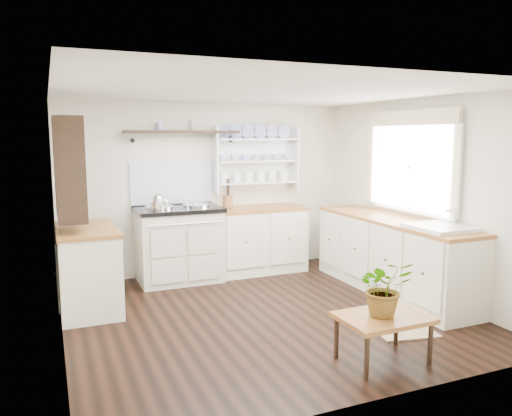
% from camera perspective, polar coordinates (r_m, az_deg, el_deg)
% --- Properties ---
extents(floor, '(4.00, 3.80, 0.01)m').
position_cam_1_polar(floor, '(5.40, 1.10, -11.99)').
color(floor, black).
rests_on(floor, ground).
extents(wall_back, '(4.00, 0.02, 2.30)m').
position_cam_1_polar(wall_back, '(6.88, -5.30, 2.22)').
color(wall_back, beige).
rests_on(wall_back, ground).
extents(wall_right, '(0.02, 3.80, 2.30)m').
position_cam_1_polar(wall_right, '(6.20, 18.30, 1.18)').
color(wall_right, beige).
rests_on(wall_right, ground).
extents(wall_left, '(0.02, 3.80, 2.30)m').
position_cam_1_polar(wall_left, '(4.68, -21.84, -1.15)').
color(wall_left, beige).
rests_on(wall_left, ground).
extents(ceiling, '(4.00, 3.80, 0.01)m').
position_cam_1_polar(ceiling, '(5.08, 1.18, 13.13)').
color(ceiling, white).
rests_on(ceiling, wall_back).
extents(window, '(0.08, 1.55, 1.22)m').
position_cam_1_polar(window, '(6.24, 17.21, 5.10)').
color(window, white).
rests_on(window, wall_right).
extents(aga_cooker, '(1.08, 0.75, 0.99)m').
position_cam_1_polar(aga_cooker, '(6.53, -8.81, -4.04)').
color(aga_cooker, beige).
rests_on(aga_cooker, floor).
extents(back_cabinets, '(1.27, 0.63, 0.90)m').
position_cam_1_polar(back_cabinets, '(6.92, 0.29, -3.50)').
color(back_cabinets, silver).
rests_on(back_cabinets, floor).
extents(right_cabinets, '(0.62, 2.43, 0.90)m').
position_cam_1_polar(right_cabinets, '(6.20, 15.31, -5.17)').
color(right_cabinets, silver).
rests_on(right_cabinets, floor).
extents(belfast_sink, '(0.55, 0.60, 0.45)m').
position_cam_1_polar(belfast_sink, '(5.57, 20.19, -3.30)').
color(belfast_sink, white).
rests_on(belfast_sink, right_cabinets).
extents(left_cabinets, '(0.62, 1.13, 0.90)m').
position_cam_1_polar(left_cabinets, '(5.72, -18.63, -6.44)').
color(left_cabinets, silver).
rests_on(left_cabinets, floor).
extents(plate_rack, '(1.20, 0.22, 0.90)m').
position_cam_1_polar(plate_rack, '(7.04, -0.17, 5.70)').
color(plate_rack, white).
rests_on(plate_rack, wall_back).
extents(high_shelf, '(1.50, 0.29, 0.16)m').
position_cam_1_polar(high_shelf, '(6.62, -8.40, 8.51)').
color(high_shelf, black).
rests_on(high_shelf, wall_back).
extents(left_shelving, '(0.28, 0.80, 1.05)m').
position_cam_1_polar(left_shelving, '(5.54, -20.59, 4.44)').
color(left_shelving, black).
rests_on(left_shelving, wall_left).
extents(kettle, '(0.18, 0.18, 0.22)m').
position_cam_1_polar(kettle, '(6.26, -11.14, 0.50)').
color(kettle, silver).
rests_on(kettle, aga_cooker).
extents(utensil_crock, '(0.14, 0.14, 0.16)m').
position_cam_1_polar(utensil_crock, '(6.75, -3.25, 0.77)').
color(utensil_crock, brown).
rests_on(utensil_crock, back_cabinets).
extents(center_table, '(0.74, 0.54, 0.40)m').
position_cam_1_polar(center_table, '(4.36, 14.35, -12.37)').
color(center_table, brown).
rests_on(center_table, floor).
extents(potted_plant, '(0.52, 0.49, 0.48)m').
position_cam_1_polar(potted_plant, '(4.27, 14.49, -8.79)').
color(potted_plant, '#3F7233').
rests_on(potted_plant, center_table).
extents(floor_rug, '(0.71, 0.94, 0.02)m').
position_cam_1_polar(floor_rug, '(5.31, 15.46, -12.54)').
color(floor_rug, olive).
rests_on(floor_rug, floor).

